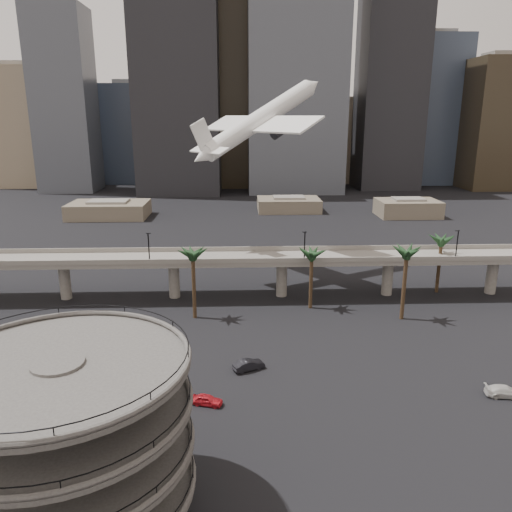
{
  "coord_description": "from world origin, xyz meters",
  "views": [
    {
      "loc": [
        2.11,
        -42.02,
        35.97
      ],
      "look_at": [
        4.72,
        28.0,
        16.21
      ],
      "focal_mm": 35.0,
      "sensor_mm": 36.0,
      "label": 1
    }
  ],
  "objects_px": {
    "parking_ramp": "(65,429)",
    "car_c": "(505,391)",
    "car_b": "(249,365)",
    "overpass": "(228,262)",
    "airborne_jet": "(260,120)",
    "car_a": "(207,400)"
  },
  "relations": [
    {
      "from": "car_a",
      "to": "car_c",
      "type": "distance_m",
      "value": 39.45
    },
    {
      "from": "parking_ramp",
      "to": "car_c",
      "type": "bearing_deg",
      "value": 21.09
    },
    {
      "from": "overpass",
      "to": "airborne_jet",
      "type": "xyz_separation_m",
      "value": [
        7.23,
        14.84,
        27.76
      ]
    },
    {
      "from": "car_b",
      "to": "car_c",
      "type": "height_order",
      "value": "car_b"
    },
    {
      "from": "overpass",
      "to": "airborne_jet",
      "type": "distance_m",
      "value": 32.29
    },
    {
      "from": "parking_ramp",
      "to": "car_b",
      "type": "distance_m",
      "value": 33.68
    },
    {
      "from": "airborne_jet",
      "to": "car_c",
      "type": "distance_m",
      "value": 71.05
    },
    {
      "from": "car_b",
      "to": "airborne_jet",
      "type": "bearing_deg",
      "value": -29.51
    },
    {
      "from": "overpass",
      "to": "car_c",
      "type": "height_order",
      "value": "overpass"
    },
    {
      "from": "overpass",
      "to": "car_a",
      "type": "relative_size",
      "value": 32.02
    },
    {
      "from": "car_a",
      "to": "car_b",
      "type": "xyz_separation_m",
      "value": [
        5.57,
        9.01,
        0.09
      ]
    },
    {
      "from": "overpass",
      "to": "car_c",
      "type": "relative_size",
      "value": 25.28
    },
    {
      "from": "parking_ramp",
      "to": "car_a",
      "type": "distance_m",
      "value": 23.68
    },
    {
      "from": "parking_ramp",
      "to": "car_c",
      "type": "relative_size",
      "value": 4.32
    },
    {
      "from": "airborne_jet",
      "to": "car_a",
      "type": "height_order",
      "value": "airborne_jet"
    },
    {
      "from": "overpass",
      "to": "airborne_jet",
      "type": "bearing_deg",
      "value": 64.02
    },
    {
      "from": "car_a",
      "to": "car_b",
      "type": "height_order",
      "value": "car_b"
    },
    {
      "from": "overpass",
      "to": "airborne_jet",
      "type": "relative_size",
      "value": 4.16
    },
    {
      "from": "airborne_jet",
      "to": "car_a",
      "type": "bearing_deg",
      "value": -136.23
    },
    {
      "from": "parking_ramp",
      "to": "car_c",
      "type": "xyz_separation_m",
      "value": [
        50.35,
        19.42,
        -9.09
      ]
    },
    {
      "from": "overpass",
      "to": "car_a",
      "type": "bearing_deg",
      "value": -92.99
    },
    {
      "from": "parking_ramp",
      "to": "overpass",
      "type": "height_order",
      "value": "parking_ramp"
    }
  ]
}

